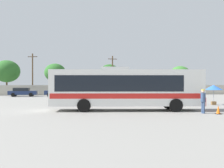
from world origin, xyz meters
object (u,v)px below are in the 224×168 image
at_px(roadside_tree_midleft, 55,73).
at_px(roadside_tree_midright, 110,73).
at_px(vendor_umbrella_near_gate_blue, 214,88).
at_px(roadside_tree_left, 7,71).
at_px(parked_car_second_dark_blue, 58,92).
at_px(utility_pole_far, 33,73).
at_px(attendant_by_bus_door, 203,100).
at_px(traffic_cone_on_apron, 218,110).
at_px(roadside_tree_right, 180,75).
at_px(parked_car_leftmost_dark_blue, 23,92).
at_px(utility_pole_near, 112,74).
at_px(coach_bus_white_red, 124,87).

distance_m(roadside_tree_midleft, roadside_tree_midright, 11.42).
height_order(vendor_umbrella_near_gate_blue, roadside_tree_left, roadside_tree_left).
xyz_separation_m(vendor_umbrella_near_gate_blue, parked_car_second_dark_blue, (-17.26, 19.64, -0.93)).
bearing_deg(utility_pole_far, roadside_tree_midright, 18.17).
distance_m(attendant_by_bus_door, roadside_tree_left, 43.53).
bearing_deg(parked_car_second_dark_blue, traffic_cone_on_apron, -63.65).
distance_m(roadside_tree_left, roadside_tree_midleft, 9.58).
bearing_deg(traffic_cone_on_apron, roadside_tree_left, 123.37).
distance_m(parked_car_second_dark_blue, roadside_tree_right, 25.94).
relative_size(parked_car_leftmost_dark_blue, roadside_tree_midleft, 0.73).
bearing_deg(roadside_tree_right, attendant_by_bus_door, -109.10).
height_order(attendant_by_bus_door, roadside_tree_midright, roadside_tree_midright).
height_order(utility_pole_far, roadside_tree_left, utility_pole_far).
bearing_deg(parked_car_second_dark_blue, utility_pole_far, 131.60).
xyz_separation_m(utility_pole_far, roadside_tree_midleft, (3.87, 3.49, 0.28)).
bearing_deg(roadside_tree_right, roadside_tree_midleft, 176.49).
bearing_deg(vendor_umbrella_near_gate_blue, roadside_tree_midright, 103.39).
relative_size(roadside_tree_right, traffic_cone_on_apron, 9.07).
xyz_separation_m(utility_pole_near, utility_pole_far, (-15.30, -0.79, 0.09)).
relative_size(roadside_tree_midleft, roadside_tree_right, 1.07).
bearing_deg(utility_pole_far, traffic_cone_on_apron, -60.55).
relative_size(attendant_by_bus_door, roadside_tree_right, 0.31).
height_order(parked_car_second_dark_blue, roadside_tree_right, roadside_tree_right).
bearing_deg(coach_bus_white_red, utility_pole_near, 84.58).
bearing_deg(utility_pole_near, coach_bus_white_red, -95.42).
bearing_deg(utility_pole_near, traffic_cone_on_apron, -84.28).
height_order(utility_pole_near, utility_pole_far, utility_pole_far).
height_order(roadside_tree_left, roadside_tree_midleft, roadside_tree_left).
relative_size(parked_car_leftmost_dark_blue, utility_pole_near, 0.60).
xyz_separation_m(roadside_tree_left, traffic_cone_on_apron, (24.39, -37.04, -4.29)).
bearing_deg(vendor_umbrella_near_gate_blue, coach_bus_white_red, -156.92).
bearing_deg(roadside_tree_midleft, parked_car_second_dark_blue, -81.94).
relative_size(attendant_by_bus_door, utility_pole_far, 0.23).
xyz_separation_m(coach_bus_white_red, utility_pole_near, (2.90, 30.57, 2.09)).
relative_size(parked_car_second_dark_blue, traffic_cone_on_apron, 6.75).
height_order(coach_bus_white_red, traffic_cone_on_apron, coach_bus_white_red).
bearing_deg(parked_car_leftmost_dark_blue, vendor_umbrella_near_gate_blue, -40.65).
relative_size(utility_pole_near, roadside_tree_midright, 1.22).
distance_m(vendor_umbrella_near_gate_blue, utility_pole_far, 34.05).
xyz_separation_m(utility_pole_far, roadside_tree_right, (29.76, 1.91, -0.23)).
distance_m(parked_car_leftmost_dark_blue, utility_pole_far, 6.58).
bearing_deg(roadside_tree_midleft, roadside_tree_right, -3.51).
bearing_deg(coach_bus_white_red, parked_car_second_dark_blue, 106.76).
relative_size(utility_pole_far, roadside_tree_midleft, 1.26).
xyz_separation_m(roadside_tree_left, roadside_tree_midleft, (9.56, -0.43, -0.24)).
relative_size(utility_pole_near, roadside_tree_midleft, 1.23).
distance_m(roadside_tree_midleft, traffic_cone_on_apron, 39.71).
relative_size(attendant_by_bus_door, traffic_cone_on_apron, 2.78).
xyz_separation_m(vendor_umbrella_near_gate_blue, roadside_tree_midleft, (-18.58, 28.99, 2.63)).
distance_m(parked_car_leftmost_dark_blue, roadside_tree_midright, 19.45).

